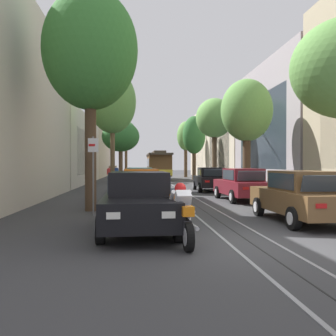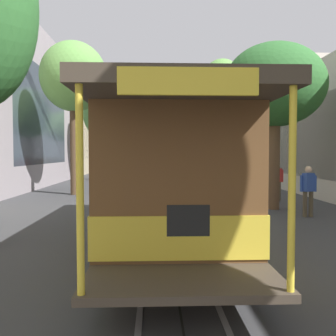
{
  "view_description": "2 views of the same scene",
  "coord_description": "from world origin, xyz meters",
  "px_view_note": "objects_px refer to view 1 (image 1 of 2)",
  "views": [
    {
      "loc": [
        -2.6,
        -7.85,
        1.78
      ],
      "look_at": [
        0.43,
        25.4,
        1.45
      ],
      "focal_mm": 37.8,
      "sensor_mm": 36.0,
      "label": 1
    },
    {
      "loc": [
        0.34,
        41.18,
        2.09
      ],
      "look_at": [
        -0.62,
        16.6,
        1.07
      ],
      "focal_mm": 38.34,
      "sensor_mm": 36.0,
      "label": 2
    }
  ],
  "objects_px": {
    "parked_car_orange_second_left": "(141,186)",
    "parked_car_maroon_second_right": "(242,184)",
    "street_tree_kerb_right_far": "(186,137)",
    "parked_car_black_near_left": "(139,201)",
    "motorcycle_with_rider": "(181,215)",
    "street_tree_kerb_right_second": "(247,112)",
    "street_tree_kerb_right_fourth": "(194,136)",
    "cable_car_trolley": "(159,165)",
    "pedestrian_on_right_pavement": "(116,172)",
    "parked_car_teal_mid_left": "(140,180)",
    "parked_car_brown_near_right": "(302,196)",
    "street_sign_post": "(93,167)",
    "street_tree_kerb_left_near": "(90,51)",
    "pedestrian_on_left_pavement": "(110,173)",
    "street_tree_kerb_left_second": "(112,102)",
    "street_tree_kerb_left_mid": "(121,137)",
    "street_tree_kerb_right_mid": "(214,119)",
    "parked_car_black_mid_right": "(210,179)",
    "street_tree_kerb_left_fourth": "(126,133)"
  },
  "relations": [
    {
      "from": "parked_car_orange_second_left",
      "to": "parked_car_maroon_second_right",
      "type": "height_order",
      "value": "same"
    },
    {
      "from": "parked_car_maroon_second_right",
      "to": "street_tree_kerb_right_far",
      "type": "relative_size",
      "value": 0.56
    },
    {
      "from": "street_tree_kerb_right_far",
      "to": "parked_car_black_near_left",
      "type": "bearing_deg",
      "value": -99.83
    },
    {
      "from": "motorcycle_with_rider",
      "to": "street_tree_kerb_right_second",
      "type": "bearing_deg",
      "value": 66.69
    },
    {
      "from": "street_tree_kerb_right_second",
      "to": "parked_car_black_near_left",
      "type": "bearing_deg",
      "value": -119.52
    },
    {
      "from": "parked_car_black_near_left",
      "to": "street_tree_kerb_right_fourth",
      "type": "bearing_deg",
      "value": 78.0
    },
    {
      "from": "cable_car_trolley",
      "to": "pedestrian_on_right_pavement",
      "type": "height_order",
      "value": "cable_car_trolley"
    },
    {
      "from": "street_tree_kerb_right_fourth",
      "to": "parked_car_teal_mid_left",
      "type": "bearing_deg",
      "value": -108.82
    },
    {
      "from": "pedestrian_on_right_pavement",
      "to": "cable_car_trolley",
      "type": "bearing_deg",
      "value": 32.9
    },
    {
      "from": "parked_car_brown_near_right",
      "to": "street_sign_post",
      "type": "xyz_separation_m",
      "value": [
        -6.58,
        1.91,
        0.91
      ]
    },
    {
      "from": "street_tree_kerb_left_near",
      "to": "pedestrian_on_left_pavement",
      "type": "xyz_separation_m",
      "value": [
        -0.71,
        19.84,
        -5.18
      ]
    },
    {
      "from": "parked_car_teal_mid_left",
      "to": "pedestrian_on_left_pavement",
      "type": "distance_m",
      "value": 12.09
    },
    {
      "from": "parked_car_maroon_second_right",
      "to": "street_tree_kerb_right_far",
      "type": "xyz_separation_m",
      "value": [
        1.73,
        32.06,
        4.85
      ]
    },
    {
      "from": "cable_car_trolley",
      "to": "pedestrian_on_right_pavement",
      "type": "bearing_deg",
      "value": -147.1
    },
    {
      "from": "motorcycle_with_rider",
      "to": "pedestrian_on_right_pavement",
      "type": "height_order",
      "value": "pedestrian_on_right_pavement"
    },
    {
      "from": "street_tree_kerb_left_second",
      "to": "street_tree_kerb_left_mid",
      "type": "relative_size",
      "value": 1.36
    },
    {
      "from": "street_sign_post",
      "to": "street_tree_kerb_left_near",
      "type": "bearing_deg",
      "value": 100.86
    },
    {
      "from": "pedestrian_on_left_pavement",
      "to": "street_tree_kerb_right_second",
      "type": "bearing_deg",
      "value": -53.23
    },
    {
      "from": "street_tree_kerb_left_mid",
      "to": "street_tree_kerb_right_mid",
      "type": "distance_m",
      "value": 9.94
    },
    {
      "from": "cable_car_trolley",
      "to": "parked_car_teal_mid_left",
      "type": "bearing_deg",
      "value": -97.13
    },
    {
      "from": "street_tree_kerb_right_far",
      "to": "street_sign_post",
      "type": "distance_m",
      "value": 37.79
    },
    {
      "from": "street_tree_kerb_right_second",
      "to": "street_tree_kerb_right_far",
      "type": "distance_m",
      "value": 27.8
    },
    {
      "from": "parked_car_teal_mid_left",
      "to": "pedestrian_on_right_pavement",
      "type": "relative_size",
      "value": 2.63
    },
    {
      "from": "parked_car_black_mid_right",
      "to": "street_tree_kerb_left_mid",
      "type": "distance_m",
      "value": 14.72
    },
    {
      "from": "street_tree_kerb_right_far",
      "to": "street_tree_kerb_right_mid",
      "type": "bearing_deg",
      "value": -89.99
    },
    {
      "from": "parked_car_orange_second_left",
      "to": "street_tree_kerb_left_second",
      "type": "xyz_separation_m",
      "value": [
        -1.84,
        9.14,
        5.33
      ]
    },
    {
      "from": "street_tree_kerb_right_fourth",
      "to": "pedestrian_on_right_pavement",
      "type": "xyz_separation_m",
      "value": [
        -8.91,
        -3.51,
        -4.21
      ]
    },
    {
      "from": "street_tree_kerb_right_mid",
      "to": "parked_car_orange_second_left",
      "type": "bearing_deg",
      "value": -114.17
    },
    {
      "from": "parked_car_teal_mid_left",
      "to": "cable_car_trolley",
      "type": "xyz_separation_m",
      "value": [
        2.35,
        18.79,
        0.86
      ]
    },
    {
      "from": "parked_car_black_near_left",
      "to": "parked_car_maroon_second_right",
      "type": "distance_m",
      "value": 9.18
    },
    {
      "from": "street_tree_kerb_right_far",
      "to": "pedestrian_on_left_pavement",
      "type": "height_order",
      "value": "street_tree_kerb_right_far"
    },
    {
      "from": "parked_car_orange_second_left",
      "to": "pedestrian_on_right_pavement",
      "type": "relative_size",
      "value": 2.64
    },
    {
      "from": "parked_car_maroon_second_right",
      "to": "street_tree_kerb_right_second",
      "type": "bearing_deg",
      "value": 69.69
    },
    {
      "from": "parked_car_brown_near_right",
      "to": "street_tree_kerb_left_near",
      "type": "bearing_deg",
      "value": 154.49
    },
    {
      "from": "street_tree_kerb_left_fourth",
      "to": "parked_car_black_mid_right",
      "type": "bearing_deg",
      "value": -75.78
    },
    {
      "from": "parked_car_black_mid_right",
      "to": "street_sign_post",
      "type": "distance_m",
      "value": 12.61
    },
    {
      "from": "street_tree_kerb_left_second",
      "to": "street_tree_kerb_right_fourth",
      "type": "distance_m",
      "value": 18.19
    },
    {
      "from": "street_tree_kerb_left_near",
      "to": "street_tree_kerb_right_far",
      "type": "distance_m",
      "value": 36.33
    },
    {
      "from": "street_tree_kerb_right_second",
      "to": "street_tree_kerb_right_fourth",
      "type": "distance_m",
      "value": 19.84
    },
    {
      "from": "street_tree_kerb_left_second",
      "to": "street_tree_kerb_right_mid",
      "type": "xyz_separation_m",
      "value": [
        8.57,
        5.87,
        -0.3
      ]
    },
    {
      "from": "street_tree_kerb_left_near",
      "to": "street_sign_post",
      "type": "distance_m",
      "value": 4.62
    },
    {
      "from": "parked_car_orange_second_left",
      "to": "pedestrian_on_right_pavement",
      "type": "distance_m",
      "value": 21.84
    },
    {
      "from": "parked_car_maroon_second_right",
      "to": "street_tree_kerb_right_mid",
      "type": "xyz_separation_m",
      "value": [
        1.73,
        13.88,
        5.03
      ]
    },
    {
      "from": "parked_car_orange_second_left",
      "to": "street_tree_kerb_left_fourth",
      "type": "xyz_separation_m",
      "value": [
        -1.53,
        32.14,
        5.2
      ]
    },
    {
      "from": "parked_car_teal_mid_left",
      "to": "street_tree_kerb_left_fourth",
      "type": "distance_m",
      "value": 26.73
    },
    {
      "from": "street_tree_kerb_right_far",
      "to": "pedestrian_on_right_pavement",
      "type": "distance_m",
      "value": 15.35
    },
    {
      "from": "parked_car_orange_second_left",
      "to": "pedestrian_on_left_pavement",
      "type": "height_order",
      "value": "pedestrian_on_left_pavement"
    },
    {
      "from": "parked_car_orange_second_left",
      "to": "street_tree_kerb_left_mid",
      "type": "distance_m",
      "value": 20.48
    },
    {
      "from": "street_sign_post",
      "to": "street_tree_kerb_left_mid",
      "type": "bearing_deg",
      "value": 90.13
    },
    {
      "from": "street_tree_kerb_right_far",
      "to": "pedestrian_on_right_pavement",
      "type": "bearing_deg",
      "value": -128.25
    }
  ]
}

